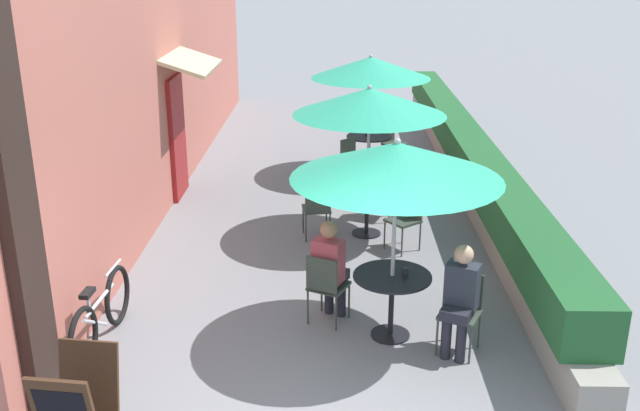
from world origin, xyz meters
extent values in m
cube|color=#C66B5B|center=(-2.55, 7.67, 2.10)|extent=(0.24, 15.34, 4.20)
cube|color=black|center=(-2.37, 0.60, 2.10)|extent=(0.12, 0.56, 4.20)
cube|color=maroon|center=(-2.39, 6.90, 1.05)|extent=(0.08, 0.96, 2.10)
cube|color=beige|center=(-2.08, 6.90, 2.35)|extent=(0.78, 1.80, 0.30)
cube|color=gray|center=(2.75, 7.57, 0.23)|extent=(0.44, 14.34, 0.45)
cube|color=#235B2D|center=(2.75, 7.57, 0.73)|extent=(0.60, 13.63, 0.56)
cylinder|color=black|center=(0.98, 2.04, 0.01)|extent=(0.44, 0.44, 0.02)
cylinder|color=black|center=(0.98, 2.04, 0.37)|extent=(0.06, 0.06, 0.73)
cylinder|color=black|center=(0.98, 2.04, 0.74)|extent=(0.87, 0.87, 0.02)
cylinder|color=#B7B7BC|center=(0.98, 2.04, 1.10)|extent=(0.04, 0.04, 2.20)
cone|color=#2DAD84|center=(0.98, 2.04, 2.05)|extent=(2.23, 2.23, 0.39)
sphere|color=#B7B7BC|center=(0.98, 2.04, 2.26)|extent=(0.07, 0.07, 0.07)
cube|color=#384238|center=(1.67, 1.71, 0.45)|extent=(0.53, 0.53, 0.04)
cube|color=#384238|center=(1.75, 1.87, 0.66)|extent=(0.36, 0.19, 0.42)
cylinder|color=#384238|center=(1.44, 1.62, 0.23)|extent=(0.02, 0.02, 0.45)
cylinder|color=#384238|center=(1.76, 1.47, 0.23)|extent=(0.02, 0.02, 0.45)
cylinder|color=#384238|center=(1.59, 1.95, 0.23)|extent=(0.02, 0.02, 0.45)
cylinder|color=#384238|center=(1.91, 1.79, 0.23)|extent=(0.02, 0.02, 0.45)
cylinder|color=#23232D|center=(1.53, 1.58, 0.24)|extent=(0.11, 0.11, 0.47)
cylinder|color=#23232D|center=(1.67, 1.51, 0.24)|extent=(0.11, 0.11, 0.47)
cube|color=#23232D|center=(1.64, 1.63, 0.53)|extent=(0.42, 0.45, 0.12)
cube|color=#282D38|center=(1.68, 1.72, 0.78)|extent=(0.40, 0.34, 0.50)
sphere|color=tan|center=(1.67, 1.71, 1.15)|extent=(0.20, 0.20, 0.20)
cube|color=#384238|center=(0.28, 2.37, 0.45)|extent=(0.53, 0.53, 0.04)
cube|color=#384238|center=(0.20, 2.20, 0.66)|extent=(0.36, 0.19, 0.42)
cylinder|color=#384238|center=(0.51, 2.45, 0.23)|extent=(0.02, 0.02, 0.45)
cylinder|color=#384238|center=(0.19, 2.61, 0.23)|extent=(0.02, 0.02, 0.45)
cylinder|color=#384238|center=(0.36, 2.13, 0.23)|extent=(0.02, 0.02, 0.45)
cylinder|color=#384238|center=(0.04, 2.28, 0.23)|extent=(0.02, 0.02, 0.45)
cylinder|color=#23232D|center=(0.42, 2.50, 0.24)|extent=(0.11, 0.11, 0.47)
cylinder|color=#23232D|center=(0.28, 2.56, 0.24)|extent=(0.11, 0.11, 0.47)
cube|color=#23232D|center=(0.31, 2.45, 0.53)|extent=(0.42, 0.45, 0.12)
cube|color=#AD424C|center=(0.27, 2.35, 0.78)|extent=(0.40, 0.34, 0.50)
sphere|color=#A87556|center=(0.28, 2.37, 1.15)|extent=(0.20, 0.20, 0.20)
cylinder|color=#232328|center=(1.11, 2.04, 0.79)|extent=(0.07, 0.07, 0.09)
cylinder|color=black|center=(0.83, 5.09, 0.01)|extent=(0.44, 0.44, 0.02)
cylinder|color=black|center=(0.83, 5.09, 0.37)|extent=(0.06, 0.06, 0.73)
cylinder|color=black|center=(0.83, 5.09, 0.74)|extent=(0.87, 0.87, 0.02)
cylinder|color=#B7B7BC|center=(0.83, 5.09, 1.10)|extent=(0.04, 0.04, 2.20)
cone|color=#2DAD84|center=(0.83, 5.09, 2.05)|extent=(2.23, 2.23, 0.39)
sphere|color=#B7B7BC|center=(0.83, 5.09, 2.26)|extent=(0.07, 0.07, 0.07)
cube|color=#384238|center=(0.07, 4.97, 0.45)|extent=(0.46, 0.46, 0.04)
cube|color=#384238|center=(0.10, 4.78, 0.66)|extent=(0.38, 0.09, 0.42)
cylinder|color=#384238|center=(0.22, 5.17, 0.23)|extent=(0.02, 0.02, 0.45)
cylinder|color=#384238|center=(-0.14, 5.11, 0.23)|extent=(0.02, 0.02, 0.45)
cylinder|color=#384238|center=(0.27, 4.82, 0.23)|extent=(0.02, 0.02, 0.45)
cylinder|color=#384238|center=(-0.08, 4.76, 0.23)|extent=(0.02, 0.02, 0.45)
cube|color=#384238|center=(1.32, 4.49, 0.45)|extent=(0.56, 0.56, 0.04)
cube|color=#384238|center=(1.46, 4.61, 0.66)|extent=(0.26, 0.31, 0.42)
cylinder|color=#384238|center=(1.07, 4.52, 0.23)|extent=(0.02, 0.02, 0.45)
cylinder|color=#384238|center=(1.30, 4.24, 0.23)|extent=(0.02, 0.02, 0.45)
cylinder|color=#384238|center=(1.35, 4.74, 0.23)|extent=(0.02, 0.02, 0.45)
cylinder|color=#384238|center=(1.57, 4.47, 0.23)|extent=(0.02, 0.02, 0.45)
cube|color=#384238|center=(1.11, 5.81, 0.45)|extent=(0.52, 0.52, 0.04)
cube|color=#384238|center=(0.93, 5.88, 0.66)|extent=(0.16, 0.37, 0.42)
cylinder|color=#384238|center=(1.21, 5.58, 0.23)|extent=(0.02, 0.02, 0.45)
cylinder|color=#384238|center=(1.34, 5.92, 0.23)|extent=(0.02, 0.02, 0.45)
cylinder|color=#384238|center=(0.87, 5.71, 0.23)|extent=(0.02, 0.02, 0.45)
cylinder|color=#384238|center=(1.00, 6.05, 0.23)|extent=(0.02, 0.02, 0.45)
cylinder|color=white|center=(0.90, 5.19, 0.79)|extent=(0.07, 0.07, 0.09)
cylinder|color=black|center=(1.00, 8.25, 0.01)|extent=(0.44, 0.44, 0.02)
cylinder|color=black|center=(1.00, 8.25, 0.37)|extent=(0.06, 0.06, 0.73)
cylinder|color=black|center=(1.00, 8.25, 0.74)|extent=(0.87, 0.87, 0.02)
cylinder|color=#B7B7BC|center=(1.00, 8.25, 1.10)|extent=(0.04, 0.04, 2.20)
cone|color=#2DAD84|center=(1.00, 8.25, 2.05)|extent=(2.23, 2.23, 0.39)
sphere|color=#B7B7BC|center=(1.00, 8.25, 2.26)|extent=(0.07, 0.07, 0.07)
cube|color=#384238|center=(0.45, 7.70, 0.45)|extent=(0.57, 0.57, 0.04)
cube|color=#384238|center=(0.58, 7.57, 0.66)|extent=(0.29, 0.29, 0.42)
cylinder|color=#384238|center=(0.45, 7.96, 0.23)|extent=(0.02, 0.02, 0.45)
cylinder|color=#384238|center=(0.20, 7.70, 0.23)|extent=(0.02, 0.02, 0.45)
cylinder|color=#384238|center=(0.71, 7.70, 0.23)|extent=(0.02, 0.02, 0.45)
cylinder|color=#384238|center=(0.45, 7.45, 0.23)|extent=(0.02, 0.02, 0.45)
cube|color=#384238|center=(1.55, 8.80, 0.45)|extent=(0.57, 0.57, 0.04)
cube|color=#384238|center=(1.41, 8.93, 0.66)|extent=(0.29, 0.29, 0.42)
cylinder|color=#384238|center=(1.55, 8.54, 0.23)|extent=(0.02, 0.02, 0.45)
cylinder|color=#384238|center=(1.80, 8.80, 0.23)|extent=(0.02, 0.02, 0.45)
cylinder|color=#384238|center=(1.29, 8.80, 0.23)|extent=(0.02, 0.02, 0.45)
cylinder|color=#384238|center=(1.54, 9.05, 0.23)|extent=(0.02, 0.02, 0.45)
cylinder|color=#232328|center=(0.96, 8.31, 0.79)|extent=(0.07, 0.07, 0.09)
torus|color=black|center=(-2.17, 2.29, 0.35)|extent=(0.10, 0.70, 0.70)
torus|color=black|center=(-2.23, 1.29, 0.35)|extent=(0.10, 0.70, 0.70)
cylinder|color=silver|center=(-2.20, 1.79, 0.54)|extent=(0.09, 0.78, 0.04)
cylinder|color=silver|center=(-2.21, 1.61, 0.37)|extent=(0.08, 0.57, 0.38)
cylinder|color=silver|center=(-2.22, 1.51, 0.64)|extent=(0.04, 0.04, 0.24)
cube|color=black|center=(-2.22, 1.51, 0.77)|extent=(0.11, 0.23, 0.05)
cylinder|color=silver|center=(-2.17, 2.25, 0.71)|extent=(0.06, 0.46, 0.03)
cube|color=#422819|center=(-1.75, 0.06, 0.51)|extent=(0.54, 0.29, 1.01)
cube|color=black|center=(-1.75, 0.08, 0.53)|extent=(0.44, 0.21, 0.76)
camera|label=1|loc=(0.32, -5.06, 4.11)|focal=40.00mm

